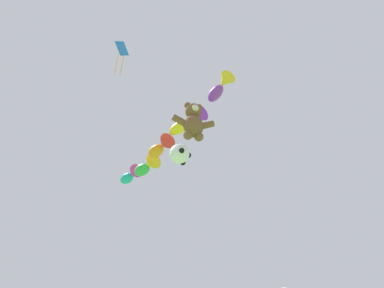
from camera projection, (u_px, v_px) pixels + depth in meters
teddy_bear_kite at (193, 121)px, 12.99m from camera, size 1.92×0.84×1.95m
soccer_ball_kite at (180, 154)px, 12.23m from camera, size 0.91×0.91×0.84m
fish_kite_violet at (220, 87)px, 13.73m from camera, size 0.89×1.87×0.70m
fish_kite_goldfin at (188, 122)px, 15.15m from camera, size 1.78×2.50×0.82m
fish_kite_tangerine at (160, 147)px, 16.57m from camera, size 1.41×2.12×0.91m
fish_kite_emerald at (146, 167)px, 18.22m from camera, size 1.59×2.31×0.98m
fish_kite_teal at (130, 176)px, 20.33m from camera, size 1.54×2.30×0.94m
diamond_kite at (121, 51)px, 14.72m from camera, size 0.76×0.72×2.36m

